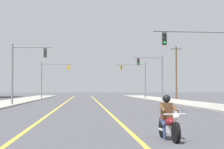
{
  "coord_description": "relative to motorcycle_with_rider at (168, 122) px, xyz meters",
  "views": [
    {
      "loc": [
        -1.5,
        -6.65,
        1.64
      ],
      "look_at": [
        0.5,
        22.71,
        2.69
      ],
      "focal_mm": 66.45,
      "sensor_mm": 36.0,
      "label": 1
    }
  ],
  "objects": [
    {
      "name": "sidewalk_kerb_right",
      "position": [
        9.13,
        33.35,
        -0.52
      ],
      "size": [
        4.4,
        110.0,
        0.14
      ],
      "primitive_type": "cube",
      "color": "#9E998E",
      "rests_on": "ground"
    },
    {
      "name": "traffic_signal_mid_right",
      "position": [
        6.67,
        41.52,
        3.45
      ],
      "size": [
        3.91,
        0.44,
        6.2
      ],
      "color": "slate",
      "rests_on": "ground"
    },
    {
      "name": "motorcycle_with_rider",
      "position": [
        0.0,
        0.0,
        0.0
      ],
      "size": [
        0.7,
        2.19,
        1.46
      ],
      "color": "black",
      "rests_on": "ground"
    },
    {
      "name": "traffic_signal_near_left",
      "position": [
        -8.81,
        28.68,
        3.45
      ],
      "size": [
        3.93,
        0.37,
        6.2
      ],
      "color": "slate",
      "rests_on": "ground"
    },
    {
      "name": "lane_stripe_left",
      "position": [
        -5.02,
        38.35,
        -0.58
      ],
      "size": [
        0.16,
        100.0,
        0.01
      ],
      "primitive_type": "cube",
      "color": "yellow",
      "rests_on": "ground"
    },
    {
      "name": "traffic_signal_mid_left",
      "position": [
        -8.24,
        56.25,
        3.54
      ],
      "size": [
        5.35,
        0.37,
        6.2
      ],
      "color": "slate",
      "rests_on": "ground"
    },
    {
      "name": "traffic_signal_near_right",
      "position": [
        6.16,
        16.46,
        3.56
      ],
      "size": [
        5.66,
        0.62,
        6.2
      ],
      "color": "slate",
      "rests_on": "ground"
    },
    {
      "name": "sidewalk_kerb_left",
      "position": [
        -11.61,
        33.35,
        -0.52
      ],
      "size": [
        4.4,
        110.0,
        0.14
      ],
      "primitive_type": "cube",
      "color": "#9E998E",
      "rests_on": "ground"
    },
    {
      "name": "lane_stripe_center",
      "position": [
        -0.97,
        38.35,
        -0.58
      ],
      "size": [
        0.16,
        100.0,
        0.01
      ],
      "primitive_type": "cube",
      "color": "yellow",
      "rests_on": "ground"
    },
    {
      "name": "traffic_signal_far_right",
      "position": [
        6.33,
        56.83,
        3.51
      ],
      "size": [
        4.93,
        0.37,
        6.2
      ],
      "color": "slate",
      "rests_on": "ground"
    },
    {
      "name": "utility_pole_right_far",
      "position": [
        12.55,
        54.36,
        3.96
      ],
      "size": [
        1.81,
        0.26,
        8.74
      ],
      "color": "brown",
      "rests_on": "ground"
    }
  ]
}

